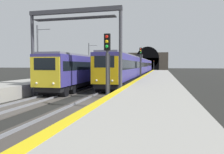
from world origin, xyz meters
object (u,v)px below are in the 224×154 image
catenary_mast_far (38,55)px  railway_signal_near (107,64)px  train_main_approaching (139,67)px  catenary_mast_near (89,59)px  overhead_signal_gantry (74,32)px  train_adjacent_platform (107,68)px  railway_signal_far (154,65)px  railway_signal_mid (141,62)px

catenary_mast_far → railway_signal_near: bearing=-134.2°
train_main_approaching → catenary_mast_near: size_ratio=7.23×
railway_signal_near → overhead_signal_gantry: bearing=-134.5°
train_main_approaching → railway_signal_near: (-33.77, -1.77, 0.52)m
catenary_mast_far → train_adjacent_platform: bearing=-36.4°
train_adjacent_platform → catenary_mast_far: catenary_mast_far is taller
railway_signal_near → catenary_mast_far: catenary_mast_far is taller
overhead_signal_gantry → train_adjacent_platform: bearing=6.5°
train_adjacent_platform → railway_signal_far: (49.03, -6.09, 0.47)m
railway_signal_mid → overhead_signal_gantry: overhead_signal_gantry is taller
train_main_approaching → railway_signal_far: (37.97, -1.77, 0.33)m
catenary_mast_far → overhead_signal_gantry: bearing=-134.1°
railway_signal_mid → catenary_mast_far: 15.37m
railway_signal_mid → railway_signal_far: bearing=-180.0°
train_adjacent_platform → catenary_mast_far: 12.30m
train_main_approaching → railway_signal_near: train_main_approaching is taller
railway_signal_far → catenary_mast_near: size_ratio=0.59×
railway_signal_far → catenary_mast_near: (-38.20, 13.30, 1.32)m
overhead_signal_gantry → catenary_mast_near: bearing=17.5°
railway_signal_mid → overhead_signal_gantry: bearing=-13.2°
catenary_mast_far → railway_signal_mid: bearing=-60.1°
railway_signal_mid → catenary_mast_far: catenary_mast_far is taller
catenary_mast_near → catenary_mast_far: bearing=180.0°
train_main_approaching → railway_signal_mid: (-13.17, -1.77, 0.93)m
train_main_approaching → railway_signal_far: bearing=177.4°
railway_signal_near → train_adjacent_platform: bearing=-165.0°
train_main_approaching → catenary_mast_near: 11.65m
overhead_signal_gantry → catenary_mast_far: (9.08, 9.37, -1.41)m
railway_signal_far → overhead_signal_gantry: 68.06m
railway_signal_near → railway_signal_mid: (20.60, 0.00, 0.41)m
railway_signal_near → railway_signal_far: 71.75m
catenary_mast_near → railway_signal_near: bearing=-158.4°
train_adjacent_platform → railway_signal_mid: size_ratio=7.33×
railway_signal_far → catenary_mast_far: catenary_mast_far is taller
train_adjacent_platform → catenary_mast_near: catenary_mast_near is taller
railway_signal_near → overhead_signal_gantry: 6.14m
railway_signal_far → catenary_mast_far: size_ratio=0.56×
train_adjacent_platform → railway_signal_mid: (-2.11, -6.09, 1.07)m
railway_signal_far → catenary_mast_near: bearing=-19.2°
railway_signal_near → railway_signal_far: railway_signal_near is taller
catenary_mast_near → railway_signal_mid: bearing=-134.2°
railway_signal_near → catenary_mast_near: size_ratio=0.61×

